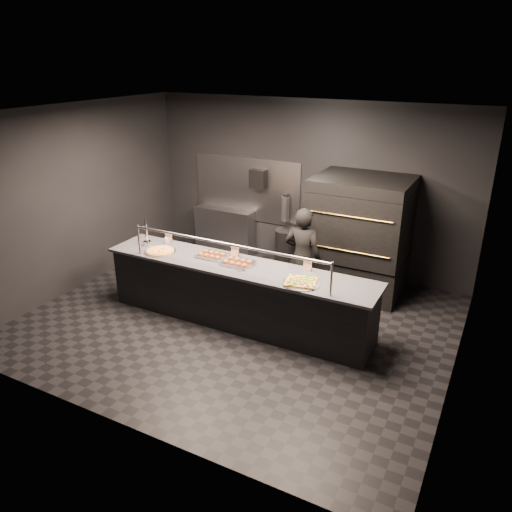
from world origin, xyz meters
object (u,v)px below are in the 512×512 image
(fire_extinguisher, at_px, (285,208))
(beer_tap, at_px, (147,237))
(towel_dispenser, at_px, (258,179))
(worker, at_px, (302,257))
(service_counter, at_px, (238,294))
(prep_shelf, at_px, (225,231))
(pizza_oven, at_px, (359,235))
(round_pizza, at_px, (160,251))
(square_pizza, at_px, (301,282))
(slider_tray_a, at_px, (212,255))
(trash_bin, at_px, (287,249))
(slider_tray_b, at_px, (238,263))

(fire_extinguisher, height_order, beer_tap, beer_tap)
(towel_dispenser, relative_size, worker, 0.22)
(service_counter, bearing_deg, prep_shelf, 124.59)
(pizza_oven, height_order, worker, pizza_oven)
(towel_dispenser, bearing_deg, prep_shelf, -174.29)
(pizza_oven, height_order, round_pizza, pizza_oven)
(round_pizza, bearing_deg, square_pizza, -0.79)
(service_counter, relative_size, slider_tray_a, 9.70)
(towel_dispenser, height_order, trash_bin, towel_dispenser)
(square_pizza, xyz_separation_m, trash_bin, (-1.24, 2.33, -0.57))
(towel_dispenser, relative_size, round_pizza, 0.72)
(prep_shelf, bearing_deg, service_counter, -55.41)
(pizza_oven, distance_m, towel_dispenser, 2.23)
(square_pizza, bearing_deg, trash_bin, 118.06)
(beer_tap, bearing_deg, pizza_oven, 33.83)
(service_counter, distance_m, slider_tray_b, 0.48)
(prep_shelf, relative_size, slider_tray_a, 2.84)
(prep_shelf, height_order, round_pizza, round_pizza)
(slider_tray_a, height_order, trash_bin, slider_tray_a)
(service_counter, xyz_separation_m, slider_tray_a, (-0.48, 0.09, 0.48))
(fire_extinguisher, relative_size, slider_tray_a, 1.19)
(fire_extinguisher, relative_size, beer_tap, 1.06)
(pizza_oven, height_order, fire_extinguisher, pizza_oven)
(square_pizza, bearing_deg, pizza_oven, 85.63)
(service_counter, distance_m, slider_tray_a, 0.68)
(towel_dispenser, bearing_deg, fire_extinguisher, 1.04)
(service_counter, bearing_deg, pizza_oven, 57.73)
(round_pizza, xyz_separation_m, worker, (1.86, 1.10, -0.15))
(service_counter, distance_m, beer_tap, 1.72)
(prep_shelf, distance_m, worker, 2.59)
(round_pizza, bearing_deg, worker, 30.70)
(towel_dispenser, relative_size, beer_tap, 0.73)
(service_counter, relative_size, towel_dispenser, 11.71)
(slider_tray_a, bearing_deg, prep_shelf, 116.64)
(beer_tap, bearing_deg, slider_tray_a, 3.73)
(pizza_oven, height_order, slider_tray_a, pizza_oven)
(service_counter, distance_m, square_pizza, 1.16)
(service_counter, height_order, slider_tray_a, service_counter)
(square_pizza, bearing_deg, beer_tap, 176.51)
(trash_bin, xyz_separation_m, worker, (0.79, -1.20, 0.42))
(towel_dispenser, distance_m, fire_extinguisher, 0.74)
(round_pizza, distance_m, trash_bin, 2.60)
(service_counter, bearing_deg, worker, 59.08)
(round_pizza, bearing_deg, pizza_oven, 39.26)
(prep_shelf, relative_size, fire_extinguisher, 2.38)
(pizza_oven, bearing_deg, trash_bin, 168.57)
(fire_extinguisher, height_order, square_pizza, fire_extinguisher)
(pizza_oven, bearing_deg, fire_extinguisher, 162.11)
(pizza_oven, xyz_separation_m, slider_tray_a, (-1.68, -1.81, -0.02))
(towel_dispenser, height_order, round_pizza, towel_dispenser)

